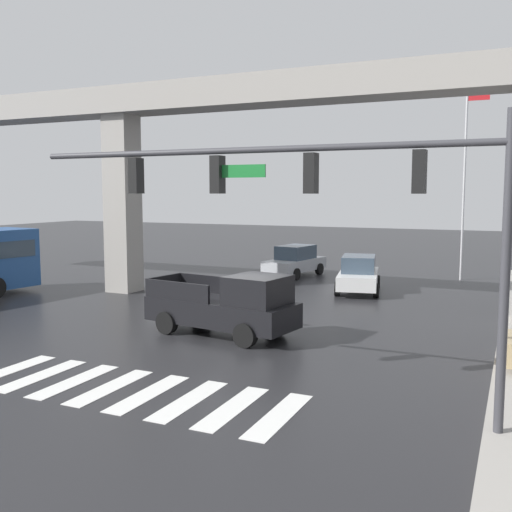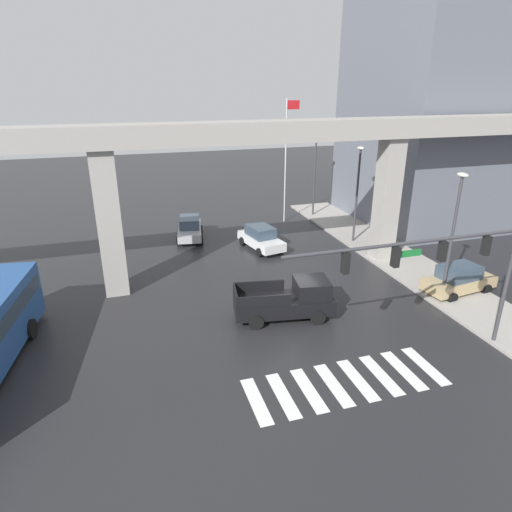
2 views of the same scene
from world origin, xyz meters
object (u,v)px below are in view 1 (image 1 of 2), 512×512
sedan_white (358,274)px  traffic_signal_mast (317,193)px  sedan_silver (295,261)px  flagpole (467,169)px  pickup_truck (228,306)px

sedan_white → traffic_signal_mast: 16.05m
sedan_white → sedan_silver: same height
traffic_signal_mast → flagpole: bearing=86.9°
pickup_truck → flagpole: flagpole is taller
pickup_truck → traffic_signal_mast: 7.87m
sedan_silver → flagpole: (8.79, 2.14, 5.09)m
traffic_signal_mast → flagpole: 21.32m
sedan_white → sedan_silver: bearing=140.5°
sedan_silver → flagpole: size_ratio=0.44×
pickup_truck → sedan_silver: bearing=101.8°
sedan_silver → traffic_signal_mast: bearing=-68.3°
traffic_signal_mast → flagpole: (1.17, 21.25, 1.27)m
traffic_signal_mast → pickup_truck: bearing=132.6°
pickup_truck → sedan_silver: size_ratio=1.17×
flagpole → pickup_truck: bearing=-110.0°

